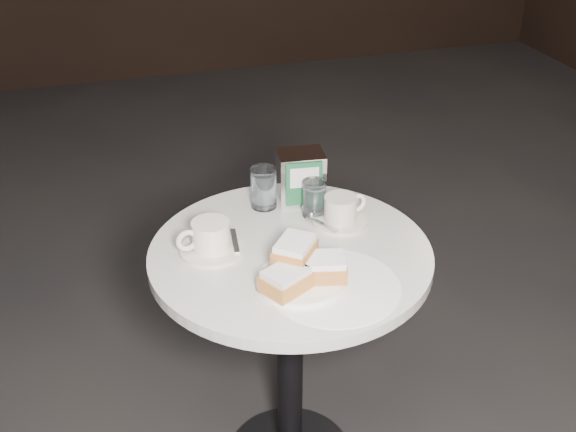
# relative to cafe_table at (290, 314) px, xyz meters

# --- Properties ---
(cafe_table) EXTENTS (0.70, 0.70, 0.74)m
(cafe_table) POSITION_rel_cafe_table_xyz_m (0.00, 0.00, 0.00)
(cafe_table) COLOR black
(cafe_table) RESTS_ON ground
(sugar_spill) EXTENTS (0.37, 0.37, 0.00)m
(sugar_spill) POSITION_rel_cafe_table_xyz_m (0.05, -0.18, 0.20)
(sugar_spill) COLOR white
(sugar_spill) RESTS_ON cafe_table
(beignet_plate) EXTENTS (0.23, 0.23, 0.10)m
(beignet_plate) POSITION_rel_cafe_table_xyz_m (-0.02, -0.14, 0.23)
(beignet_plate) COLOR white
(beignet_plate) RESTS_ON cafe_table
(coffee_cup_left) EXTENTS (0.18, 0.18, 0.08)m
(coffee_cup_left) POSITION_rel_cafe_table_xyz_m (-0.19, 0.05, 0.23)
(coffee_cup_left) COLOR silver
(coffee_cup_left) RESTS_ON cafe_table
(coffee_cup_right) EXTENTS (0.18, 0.18, 0.08)m
(coffee_cup_right) POSITION_rel_cafe_table_xyz_m (0.16, 0.09, 0.23)
(coffee_cup_right) COLOR beige
(coffee_cup_right) RESTS_ON cafe_table
(water_glass_left) EXTENTS (0.08, 0.08, 0.11)m
(water_glass_left) POSITION_rel_cafe_table_xyz_m (-0.00, 0.23, 0.25)
(water_glass_left) COLOR white
(water_glass_left) RESTS_ON cafe_table
(water_glass_right) EXTENTS (0.07, 0.07, 0.10)m
(water_glass_right) POSITION_rel_cafe_table_xyz_m (0.11, 0.14, 0.25)
(water_glass_right) COLOR silver
(water_glass_right) RESTS_ON cafe_table
(napkin_dispenser) EXTENTS (0.13, 0.12, 0.14)m
(napkin_dispenser) POSITION_rel_cafe_table_xyz_m (0.10, 0.23, 0.27)
(napkin_dispenser) COLOR silver
(napkin_dispenser) RESTS_ON cafe_table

